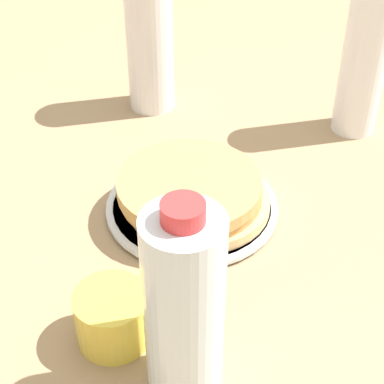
{
  "coord_description": "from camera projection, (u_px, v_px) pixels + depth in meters",
  "views": [
    {
      "loc": [
        0.36,
        0.53,
        0.55
      ],
      "look_at": [
        0.02,
        -0.03,
        0.03
      ],
      "focal_mm": 60.0,
      "sensor_mm": 36.0,
      "label": 1
    }
  ],
  "objects": [
    {
      "name": "water_bottle_far",
      "position": [
        365.0,
        57.0,
        0.93
      ],
      "size": [
        0.07,
        0.07,
        0.26
      ],
      "color": "white",
      "rests_on": "ground_plane"
    },
    {
      "name": "juice_glass",
      "position": [
        112.0,
        317.0,
        0.67
      ],
      "size": [
        0.08,
        0.08,
        0.06
      ],
      "color": "yellow",
      "rests_on": "ground_plane"
    },
    {
      "name": "pancake_stack",
      "position": [
        193.0,
        193.0,
        0.83
      ],
      "size": [
        0.2,
        0.19,
        0.05
      ],
      "color": "#DEAF70",
      "rests_on": "plate"
    },
    {
      "name": "plate",
      "position": [
        192.0,
        207.0,
        0.85
      ],
      "size": [
        0.23,
        0.23,
        0.01
      ],
      "color": "silver",
      "rests_on": "ground_plane"
    },
    {
      "name": "water_bottle_near",
      "position": [
        150.0,
        41.0,
        0.99
      ],
      "size": [
        0.07,
        0.07,
        0.24
      ],
      "color": "white",
      "rests_on": "ground_plane"
    },
    {
      "name": "water_bottle_mid",
      "position": [
        184.0,
        307.0,
        0.58
      ],
      "size": [
        0.07,
        0.07,
        0.23
      ],
      "color": "silver",
      "rests_on": "ground_plane"
    },
    {
      "name": "ground_plane",
      "position": [
        215.0,
        218.0,
        0.84
      ],
      "size": [
        4.0,
        4.0,
        0.0
      ],
      "primitive_type": "plane",
      "color": "#9E7F5B"
    }
  ]
}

